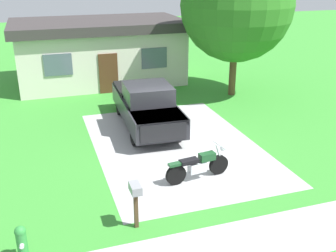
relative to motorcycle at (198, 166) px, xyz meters
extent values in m
plane|color=#389031|center=(0.17, 2.65, -0.47)|extent=(80.00, 80.00, 0.00)
cube|color=#A9A9A9|center=(0.17, 2.65, -0.47)|extent=(5.92, 8.65, 0.01)
cube|color=#B2B2AD|center=(0.17, -3.35, -0.47)|extent=(36.00, 1.80, 0.01)
cylinder|color=black|center=(0.75, 0.10, -0.14)|extent=(0.67, 0.21, 0.66)
cylinder|color=black|center=(-0.78, -0.10, -0.14)|extent=(0.67, 0.21, 0.66)
cube|color=silver|center=(-0.04, -0.01, -0.05)|extent=(0.59, 0.33, 0.32)
cube|color=#194723|center=(0.31, 0.04, 0.25)|extent=(0.55, 0.33, 0.24)
cube|color=black|center=(-0.34, -0.04, 0.23)|extent=(0.63, 0.36, 0.12)
cube|color=#194723|center=(-0.78, -0.10, 0.23)|extent=(0.50, 0.26, 0.08)
cylinder|color=silver|center=(0.75, 0.10, 0.23)|extent=(0.34, 0.10, 0.77)
cylinder|color=silver|center=(0.75, 0.10, 0.55)|extent=(0.13, 0.70, 0.04)
sphere|color=silver|center=(0.87, 0.12, 0.41)|extent=(0.16, 0.16, 0.16)
cylinder|color=black|center=(0.40, 3.11, -0.05)|extent=(0.34, 0.85, 0.84)
cylinder|color=black|center=(-1.24, 3.18, -0.05)|extent=(0.34, 0.85, 0.84)
cylinder|color=black|center=(0.56, 6.61, -0.05)|extent=(0.34, 0.85, 0.84)
cylinder|color=black|center=(-1.08, 6.68, -0.05)|extent=(0.34, 0.85, 0.84)
cube|color=#28282D|center=(-0.34, 4.95, 0.33)|extent=(2.25, 5.68, 0.80)
cube|color=#28282D|center=(-0.42, 3.10, 0.63)|extent=(1.98, 1.98, 0.20)
cube|color=#28282D|center=(-0.36, 4.55, 1.08)|extent=(1.88, 1.98, 0.70)
cube|color=#3F4C56|center=(-0.39, 3.75, 0.98)|extent=(1.71, 0.24, 0.60)
cube|color=black|center=(-0.27, 6.49, 0.58)|extent=(2.01, 2.48, 0.50)
cube|color=black|center=(-0.46, 2.17, 0.33)|extent=(1.70, 0.18, 0.64)
cylinder|color=#2D8C38|center=(-5.25, -2.20, -0.12)|extent=(0.24, 0.24, 0.70)
sphere|color=#2D8C38|center=(-5.25, -2.20, 0.27)|extent=(0.26, 0.26, 0.26)
cylinder|color=silver|center=(-5.25, -2.06, -0.02)|extent=(0.10, 0.12, 0.10)
cylinder|color=silver|center=(-5.25, -2.34, -0.02)|extent=(0.10, 0.12, 0.10)
cube|color=#4C3823|center=(-2.48, -1.84, 0.08)|extent=(0.10, 0.10, 1.10)
cube|color=gray|center=(-2.48, -1.84, 0.68)|extent=(0.26, 0.48, 0.22)
cylinder|color=brown|center=(5.12, 7.86, 0.83)|extent=(0.36, 0.36, 2.61)
sphere|color=#2D7220|center=(5.12, 7.86, 4.08)|extent=(5.56, 5.56, 5.56)
cube|color=beige|center=(-0.95, 12.70, 1.03)|extent=(9.00, 5.00, 3.00)
cube|color=#383333|center=(-0.95, 12.70, 2.78)|extent=(9.60, 5.60, 0.50)
cube|color=#4C2D19|center=(-0.95, 10.17, 0.58)|extent=(1.00, 0.08, 2.10)
cube|color=#4C5966|center=(-3.47, 10.17, 1.23)|extent=(1.40, 0.06, 1.10)
cube|color=#4C5966|center=(1.57, 10.17, 1.23)|extent=(1.40, 0.06, 1.10)
camera|label=1|loc=(-4.43, -10.38, 5.83)|focal=42.89mm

